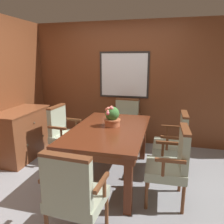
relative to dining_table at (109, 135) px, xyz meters
name	(u,v)px	position (x,y,z in m)	size (l,w,h in m)	color
ground_plane	(97,180)	(-0.15, -0.16, -0.66)	(14.00, 14.00, 0.00)	gray
wall_back	(121,84)	(-0.15, 1.52, 0.56)	(7.20, 0.08, 2.45)	brown
dining_table	(109,135)	(0.00, 0.00, 0.00)	(1.03, 1.67, 0.76)	#562614
chair_left_far	(64,131)	(-0.91, 0.38, -0.14)	(0.51, 0.58, 0.95)	brown
chair_head_near	(74,193)	(-0.01, -1.24, -0.14)	(0.58, 0.50, 0.95)	brown
chair_right_near	(172,162)	(0.88, -0.37, -0.14)	(0.49, 0.57, 0.95)	brown
chair_head_far	(126,121)	(0.01, 1.24, -0.14)	(0.58, 0.50, 0.95)	brown
chair_right_far	(174,141)	(0.92, 0.37, -0.14)	(0.48, 0.56, 0.95)	brown
potted_plant	(112,117)	(0.01, 0.11, 0.24)	(0.24, 0.24, 0.30)	#B2603D
sideboard_cabinet	(22,134)	(-1.68, 0.29, -0.23)	(0.55, 1.08, 0.86)	brown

